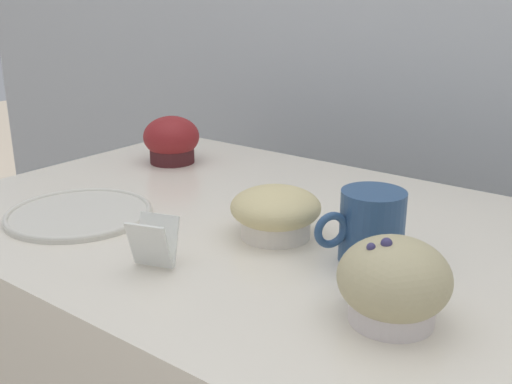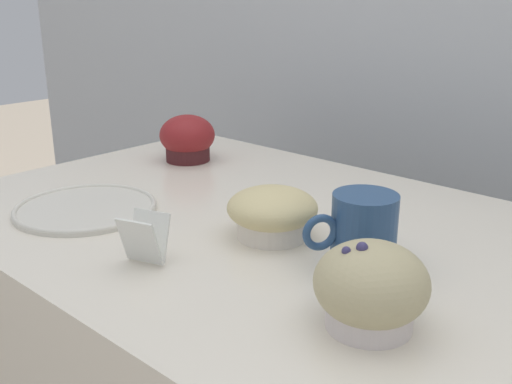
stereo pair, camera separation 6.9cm
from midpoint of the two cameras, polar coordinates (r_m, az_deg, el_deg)
name	(u,v)px [view 2 (the right image)]	position (r m, az deg, el deg)	size (l,w,h in m)	color
wall_back	(463,142)	(1.33, 20.57, 4.45)	(3.20, 0.10, 1.80)	#B2B7BC
muffin_front_center	(187,139)	(1.13, -4.82, 5.06)	(0.10, 0.10, 0.09)	#451B1D
muffin_back_left	(272,212)	(0.78, 4.11, -1.98)	(0.12, 0.12, 0.07)	white
muffin_back_right	(371,289)	(0.59, 14.26, -8.98)	(0.11, 0.11, 0.09)	silver
coffee_cup	(363,228)	(0.71, 12.90, -3.45)	(0.08, 0.11, 0.09)	navy
serving_plate	(86,208)	(0.90, -13.83, -1.49)	(0.21, 0.21, 0.01)	beige
price_card	(144,239)	(0.71, -7.83, -4.48)	(0.06, 0.05, 0.06)	white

